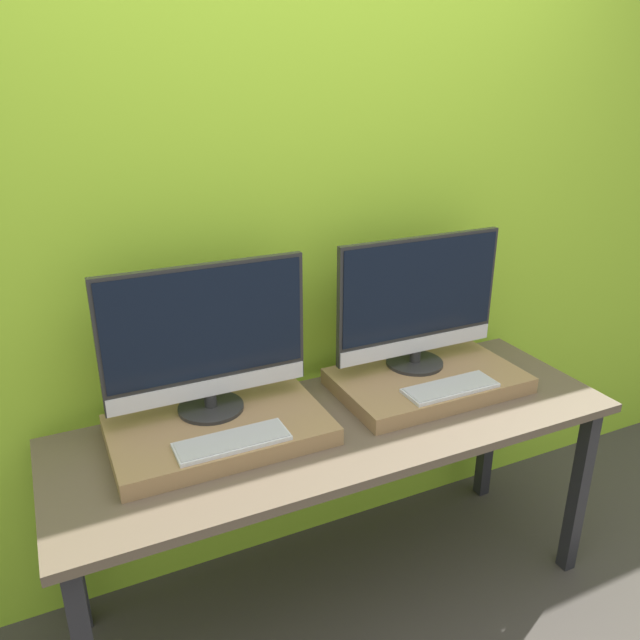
{
  "coord_description": "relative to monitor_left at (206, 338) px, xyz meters",
  "views": [
    {
      "loc": [
        -0.82,
        -1.25,
        1.79
      ],
      "look_at": [
        0.0,
        0.47,
        1.03
      ],
      "focal_mm": 35.0,
      "sensor_mm": 36.0,
      "label": 1
    }
  ],
  "objects": [
    {
      "name": "workbench",
      "position": [
        0.38,
        -0.16,
        -0.38
      ],
      "size": [
        1.84,
        0.63,
        0.73
      ],
      "color": "brown",
      "rests_on": "ground_plane"
    },
    {
      "name": "keyboard_right",
      "position": [
        0.77,
        -0.22,
        -0.24
      ],
      "size": [
        0.33,
        0.12,
        0.01
      ],
      "color": "silver",
      "rests_on": "wooden_riser_right"
    },
    {
      "name": "wooden_riser_left",
      "position": [
        0.0,
        -0.08,
        -0.28
      ],
      "size": [
        0.66,
        0.4,
        0.06
      ],
      "color": "#99754C",
      "rests_on": "workbench"
    },
    {
      "name": "wall_back",
      "position": [
        0.38,
        0.23,
        0.27
      ],
      "size": [
        8.0,
        0.04,
        2.6
      ],
      "color": "#9ED12D",
      "rests_on": "ground_plane"
    },
    {
      "name": "wooden_riser_right",
      "position": [
        0.77,
        -0.08,
        -0.28
      ],
      "size": [
        0.66,
        0.4,
        0.06
      ],
      "color": "#99754C",
      "rests_on": "workbench"
    },
    {
      "name": "monitor_right",
      "position": [
        0.77,
        0.0,
        0.0
      ],
      "size": [
        0.64,
        0.21,
        0.48
      ],
      "color": "#282828",
      "rests_on": "wooden_riser_right"
    },
    {
      "name": "keyboard_left",
      "position": [
        0.0,
        -0.22,
        -0.24
      ],
      "size": [
        0.33,
        0.12,
        0.01
      ],
      "color": "silver",
      "rests_on": "wooden_riser_left"
    },
    {
      "name": "monitor_left",
      "position": [
        0.0,
        0.0,
        0.0
      ],
      "size": [
        0.64,
        0.21,
        0.48
      ],
      "color": "#282828",
      "rests_on": "wooden_riser_left"
    }
  ]
}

